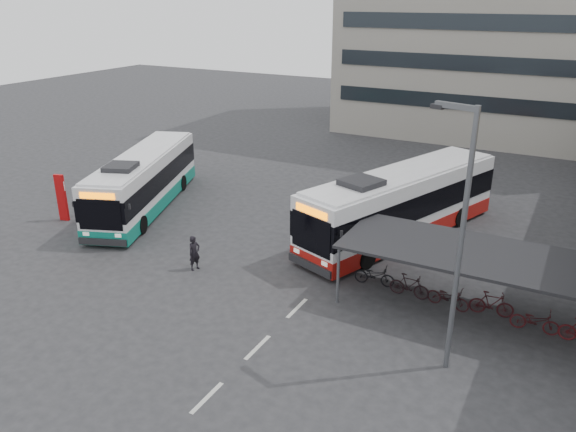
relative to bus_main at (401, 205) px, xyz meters
The scene contains 9 objects.
ground 9.70m from the bus_main, 113.59° to the right, with size 120.00×120.00×0.00m, color #28282B.
bike_shelter 7.40m from the bus_main, 51.08° to the right, with size 10.00×4.00×2.54m.
road_markings 11.95m from the bus_main, 96.42° to the right, with size 0.15×7.60×0.01m.
bus_main is the anchor object (origin of this frame).
bus_teal 14.51m from the bus_main, 168.42° to the right, with size 6.51×11.72×3.43m.
pedestrian 10.55m from the bus_main, 131.12° to the right, with size 0.59×0.39×1.61m, color black.
lamp_post 11.20m from the bus_main, 64.30° to the right, with size 1.50×0.58×8.69m.
sign_totem_mid 18.06m from the bus_main, 158.80° to the right, with size 0.56×0.29×2.60m.
sign_totem_north 15.53m from the bus_main, behind, with size 0.55×0.21×2.52m.
Camera 1 is at (11.31, -17.10, 11.55)m, focal length 35.00 mm.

